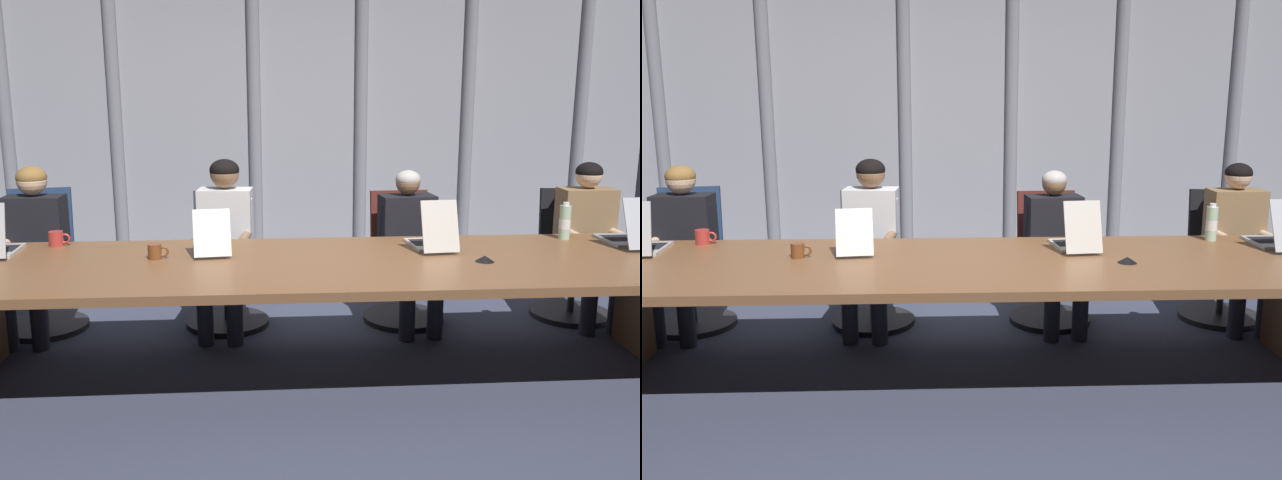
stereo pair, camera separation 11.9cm
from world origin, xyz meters
TOP-DOWN VIEW (x-y plane):
  - ground_plane at (0.00, 0.00)m, footprint 13.05×13.05m
  - conference_table at (0.00, 0.00)m, footprint 4.63×1.24m
  - curtain_backdrop at (-0.00, 2.66)m, footprint 6.53×0.17m
  - laptop_left_mid at (-0.67, 0.28)m, footprint 0.26×0.45m
  - laptop_center at (0.67, 0.27)m, footprint 0.26×0.45m
  - laptop_right_mid at (1.95, 0.29)m, footprint 0.25×0.48m
  - office_chair_left_end at (-1.95, 1.06)m, footprint 0.60×0.61m
  - office_chair_left_mid at (-0.65, 1.06)m, footprint 0.60×0.60m
  - office_chair_center at (0.66, 1.06)m, footprint 0.60×0.60m
  - office_chair_right_mid at (1.95, 1.06)m, footprint 0.60×0.60m
  - person_left_end at (-1.94, 0.90)m, footprint 0.41×0.55m
  - person_left_mid at (-0.64, 0.90)m, footprint 0.42×0.57m
  - person_center at (0.67, 0.90)m, footprint 0.43×0.57m
  - person_right_mid at (1.99, 0.90)m, footprint 0.40×0.55m
  - water_bottle_primary at (1.60, 0.47)m, footprint 0.07×0.07m
  - coffee_mug_near at (-1.66, 0.51)m, footprint 0.13×0.09m
  - coffee_mug_far at (-0.99, 0.12)m, footprint 0.12×0.08m
  - conference_mic_left_side at (0.90, -0.08)m, footprint 0.11×0.11m

SIDE VIEW (x-z plane):
  - ground_plane at x=0.00m, z-range 0.00..0.00m
  - office_chair_center at x=0.66m, z-range -0.12..0.83m
  - office_chair_right_mid at x=1.95m, z-range -0.12..0.83m
  - office_chair_left_mid at x=-0.65m, z-range -0.12..0.84m
  - office_chair_left_end at x=-1.95m, z-range -0.12..0.87m
  - conference_table at x=0.00m, z-range 0.24..0.96m
  - person_center at x=0.67m, z-range 0.07..1.20m
  - person_right_mid at x=1.99m, z-range 0.08..1.25m
  - person_left_end at x=-1.94m, z-range 0.09..1.26m
  - person_left_mid at x=-0.64m, z-range 0.09..1.30m
  - conference_mic_left_side at x=0.90m, z-range 0.73..0.76m
  - coffee_mug_far at x=-0.99m, z-range 0.73..0.81m
  - coffee_mug_near at x=-1.66m, z-range 0.73..0.82m
  - laptop_left_mid at x=-0.67m, z-range 0.64..0.92m
  - laptop_right_mid at x=1.95m, z-range 0.63..0.94m
  - laptop_center at x=0.67m, z-range 0.63..0.95m
  - water_bottle_primary at x=1.60m, z-range 0.71..0.96m
  - curtain_backdrop at x=0.00m, z-range 0.00..3.02m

